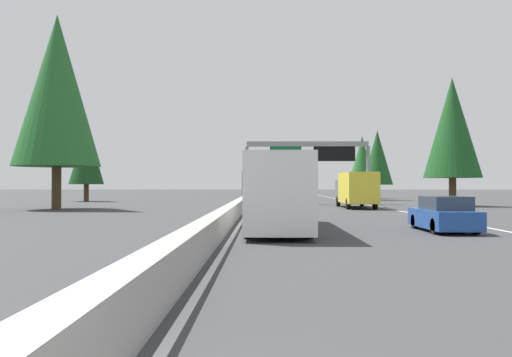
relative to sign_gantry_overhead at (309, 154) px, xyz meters
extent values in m
plane|color=#38383A|center=(8.38, 6.04, -5.04)|extent=(320.00, 320.00, 0.00)
cube|color=#9E9B93|center=(28.38, 6.34, -4.59)|extent=(180.00, 0.56, 0.90)
cube|color=silver|center=(18.38, -5.48, -5.04)|extent=(160.00, 0.16, 0.01)
cube|color=silver|center=(18.38, 5.79, -5.04)|extent=(160.00, 0.16, 0.01)
cylinder|color=gray|center=(0.04, 6.34, -2.13)|extent=(0.36, 0.36, 5.84)
cylinder|color=gray|center=(0.04, -5.98, -2.13)|extent=(0.36, 0.36, 5.84)
cube|color=gray|center=(0.04, 0.18, 1.04)|extent=(0.50, 12.32, 0.50)
cube|color=#0C602D|center=(-0.11, 2.39, -0.06)|extent=(0.12, 3.20, 1.90)
cube|color=black|center=(-0.11, -2.53, 0.04)|extent=(0.16, 4.20, 1.50)
cube|color=#1E4793|center=(-32.24, -2.90, -4.51)|extent=(4.40, 1.80, 0.76)
cube|color=#2D3847|center=(-32.46, -2.90, -3.85)|extent=(2.46, 1.51, 0.56)
cylinder|color=black|center=(-30.84, -2.11, -4.72)|extent=(0.64, 0.22, 0.64)
cylinder|color=black|center=(-30.84, -3.69, -4.72)|extent=(0.64, 0.22, 0.64)
cylinder|color=black|center=(-33.65, -2.11, -4.72)|extent=(0.64, 0.22, 0.64)
cylinder|color=black|center=(-33.65, -3.69, -4.72)|extent=(0.64, 0.22, 0.64)
cube|color=white|center=(-31.32, 4.07, -3.39)|extent=(11.50, 2.50, 2.90)
cube|color=#2D3847|center=(-31.32, 4.07, -3.03)|extent=(11.04, 2.55, 0.84)
cylinder|color=black|center=(-27.30, 5.17, -4.54)|extent=(1.00, 0.30, 1.00)
cylinder|color=black|center=(-27.30, 2.97, -4.54)|extent=(1.00, 0.30, 1.00)
cylinder|color=black|center=(-35.35, 5.17, -4.54)|extent=(1.00, 0.30, 1.00)
cylinder|color=black|center=(-35.35, 2.97, -4.54)|extent=(1.00, 0.30, 1.00)
cube|color=gold|center=(-10.25, -3.15, -3.34)|extent=(6.12, 2.40, 2.50)
cube|color=slate|center=(-6.00, -3.15, -3.64)|extent=(2.38, 2.30, 1.90)
cylinder|color=black|center=(-6.17, -2.09, -4.59)|extent=(0.90, 0.28, 0.90)
cylinder|color=black|center=(-6.17, -4.21, -4.59)|extent=(0.90, 0.28, 0.90)
cylinder|color=black|center=(-11.95, -2.09, -4.59)|extent=(0.90, 0.28, 0.90)
cylinder|color=black|center=(-11.95, -4.21, -4.59)|extent=(0.90, 0.28, 0.90)
cube|color=#1E4793|center=(71.07, -2.79, -4.43)|extent=(5.60, 2.00, 0.70)
cube|color=#1E4793|center=(72.08, -2.79, -3.63)|extent=(2.24, 1.84, 0.90)
cube|color=#2D3847|center=(72.08, -2.79, -3.54)|extent=(2.02, 1.92, 0.41)
cylinder|color=black|center=(72.92, -1.93, -4.64)|extent=(0.80, 0.28, 0.80)
cylinder|color=black|center=(72.92, -3.65, -4.64)|extent=(0.80, 0.28, 0.80)
cylinder|color=black|center=(69.22, -1.93, -4.64)|extent=(0.80, 0.28, 0.80)
cylinder|color=black|center=(69.22, -3.65, -4.64)|extent=(0.80, 0.28, 0.80)
cube|color=red|center=(27.77, 4.13, -4.51)|extent=(4.40, 1.80, 0.76)
cube|color=#2D3847|center=(27.55, 4.13, -3.85)|extent=(2.46, 1.51, 0.56)
cylinder|color=black|center=(29.18, 4.92, -4.72)|extent=(0.64, 0.22, 0.64)
cylinder|color=black|center=(29.18, 3.34, -4.72)|extent=(0.64, 0.22, 0.64)
cylinder|color=black|center=(26.36, 4.92, -4.72)|extent=(0.64, 0.22, 0.64)
cylinder|color=black|center=(26.36, 3.34, -4.72)|extent=(0.64, 0.22, 0.64)
cube|color=black|center=(71.17, 4.16, -4.07)|extent=(5.00, 1.95, 1.44)
cube|color=#2D3847|center=(68.87, 4.16, -3.82)|extent=(0.08, 1.48, 0.56)
cylinder|color=black|center=(72.87, 5.01, -4.69)|extent=(0.70, 0.24, 0.70)
cylinder|color=black|center=(72.87, 3.30, -4.69)|extent=(0.70, 0.24, 0.70)
cylinder|color=black|center=(69.47, 5.01, -4.69)|extent=(0.70, 0.24, 0.70)
cylinder|color=black|center=(69.47, 3.30, -4.69)|extent=(0.70, 0.24, 0.70)
cylinder|color=#4C3823|center=(-5.32, -12.62, -3.75)|extent=(0.64, 0.64, 2.59)
cone|color=#194C1E|center=(-5.32, -12.62, 2.13)|extent=(5.18, 5.18, 9.18)
cylinder|color=#4C3823|center=(14.16, -9.86, -4.07)|extent=(0.57, 0.57, 1.96)
cone|color=#194C1E|center=(14.16, -9.86, 0.38)|extent=(3.91, 3.91, 6.93)
cylinder|color=#4C3823|center=(24.18, -9.74, -4.05)|extent=(0.58, 0.58, 2.00)
cone|color=#236028|center=(24.18, -9.74, 0.49)|extent=(3.99, 3.99, 7.08)
cylinder|color=#4C3823|center=(-12.41, 20.99, -3.34)|extent=(0.73, 0.73, 3.40)
cone|color=#236028|center=(-12.41, 20.99, 4.39)|extent=(6.81, 6.81, 12.07)
cylinder|color=#4C3823|center=(7.94, 25.32, -4.04)|extent=(0.58, 0.58, 2.01)
cone|color=#143D19|center=(7.94, 25.32, 0.52)|extent=(4.01, 4.01, 7.12)
camera|label=1|loc=(-54.98, 4.61, -3.10)|focal=38.06mm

